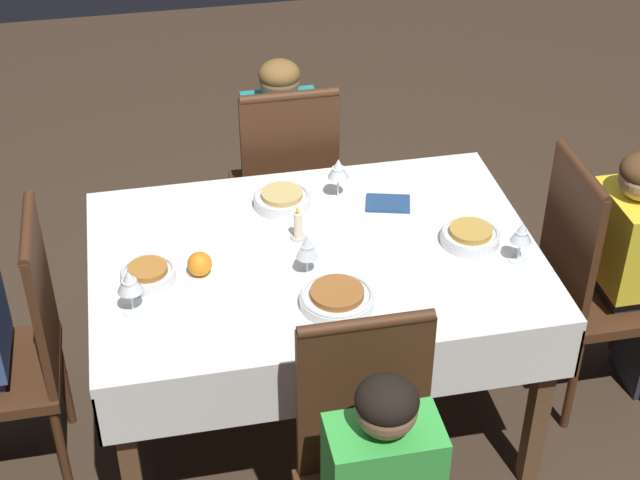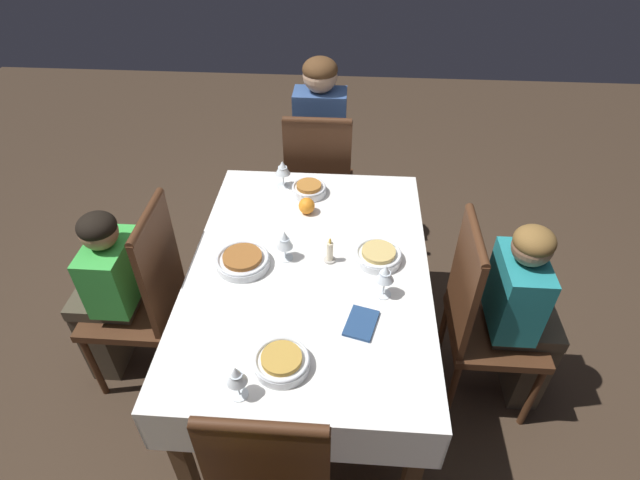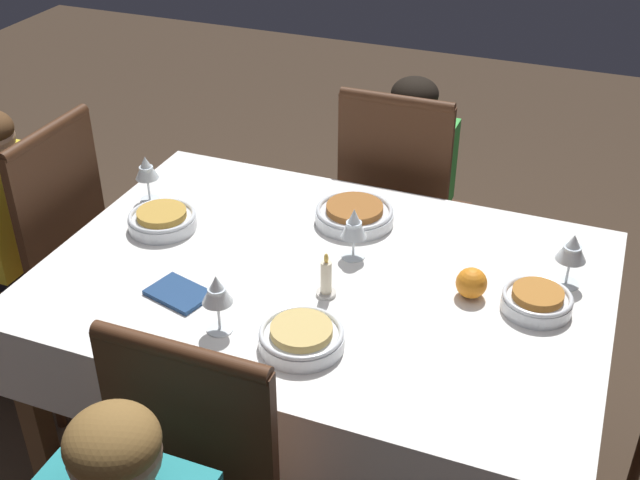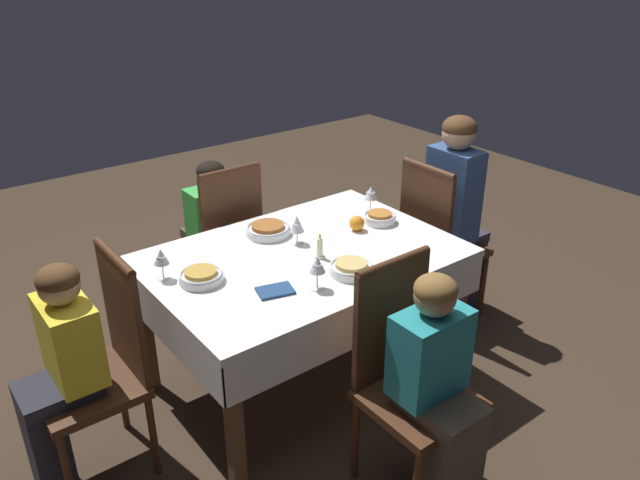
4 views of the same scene
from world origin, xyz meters
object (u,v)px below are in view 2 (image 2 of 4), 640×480
(bowl_east, at_px, (282,361))
(person_child_teal, at_px, (523,313))
(dining_table, at_px, (309,280))
(chair_south, at_px, (144,294))
(wine_glass_east, at_px, (236,376))
(chair_west, at_px, (319,181))
(wine_glass_west, at_px, (283,169))
(person_child_green, at_px, (107,292))
(napkin_red_folded, at_px, (361,323))
(candle_centerpiece, at_px, (330,253))
(chair_north, at_px, (482,315))
(orange_fruit, at_px, (307,206))
(bowl_west, at_px, (309,189))
(person_adult_denim, at_px, (321,144))
(wine_glass_north, at_px, (385,274))
(bowl_south, at_px, (243,260))
(bowl_north, at_px, (378,255))
(wine_glass_south, at_px, (285,240))

(bowl_east, bearing_deg, person_child_teal, 116.01)
(dining_table, distance_m, chair_south, 0.78)
(person_child_teal, relative_size, wine_glass_east, 6.99)
(chair_west, height_order, wine_glass_west, chair_west)
(person_child_green, height_order, napkin_red_folded, person_child_green)
(candle_centerpiece, bearing_deg, chair_north, 83.82)
(orange_fruit, bearing_deg, person_child_green, -66.56)
(bowl_west, distance_m, orange_fruit, 0.16)
(person_child_green, relative_size, orange_fruit, 12.49)
(chair_west, xyz_separation_m, chair_north, (1.03, 0.80, 0.00))
(person_adult_denim, distance_m, wine_glass_north, 1.35)
(wine_glass_north, bearing_deg, chair_west, -163.36)
(napkin_red_folded, bearing_deg, wine_glass_east, -50.37)
(bowl_south, relative_size, napkin_red_folded, 1.30)
(bowl_north, distance_m, wine_glass_north, 0.22)
(wine_glass_north, relative_size, candle_centerpiece, 1.24)
(chair_south, xyz_separation_m, person_child_teal, (0.02, 1.71, 0.03))
(candle_centerpiece, bearing_deg, wine_glass_south, -91.50)
(chair_south, height_order, bowl_east, chair_south)
(wine_glass_south, bearing_deg, wine_glass_east, -5.83)
(chair_north, distance_m, bowl_east, 0.98)
(chair_west, xyz_separation_m, person_adult_denim, (-0.16, -0.00, 0.17))
(chair_south, relative_size, wine_glass_north, 6.51)
(person_child_teal, distance_m, bowl_south, 1.24)
(chair_south, bearing_deg, napkin_red_folded, 73.26)
(bowl_north, bearing_deg, candle_centerpiece, -84.71)
(wine_glass_east, bearing_deg, orange_fruit, 172.62)
(person_adult_denim, bearing_deg, bowl_east, 89.31)
(chair_west, relative_size, person_child_teal, 0.98)
(chair_north, height_order, wine_glass_east, chair_north)
(dining_table, relative_size, bowl_west, 8.44)
(bowl_north, bearing_deg, chair_west, -160.85)
(chair_north, bearing_deg, wine_glass_south, 84.85)
(person_child_teal, distance_m, bowl_east, 1.12)
(person_child_teal, bearing_deg, bowl_west, 59.66)
(chair_west, height_order, bowl_east, chair_west)
(chair_west, bearing_deg, person_adult_denim, -90.00)
(dining_table, distance_m, wine_glass_south, 0.22)
(bowl_south, xyz_separation_m, wine_glass_north, (0.13, 0.59, 0.09))
(chair_west, height_order, bowl_north, chair_west)
(wine_glass_west, relative_size, bowl_east, 0.76)
(person_child_teal, distance_m, wine_glass_east, 1.30)
(person_child_teal, bearing_deg, wine_glass_north, 100.08)
(chair_south, bearing_deg, candle_centerpiece, 93.30)
(bowl_north, bearing_deg, dining_table, -78.73)
(person_child_teal, distance_m, orange_fruit, 1.09)
(dining_table, xyz_separation_m, candle_centerpiece, (-0.04, 0.09, 0.13))
(chair_north, bearing_deg, person_child_green, 89.18)
(person_child_green, xyz_separation_m, person_child_teal, (0.02, 1.88, 0.02))
(chair_south, height_order, candle_centerpiece, chair_south)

